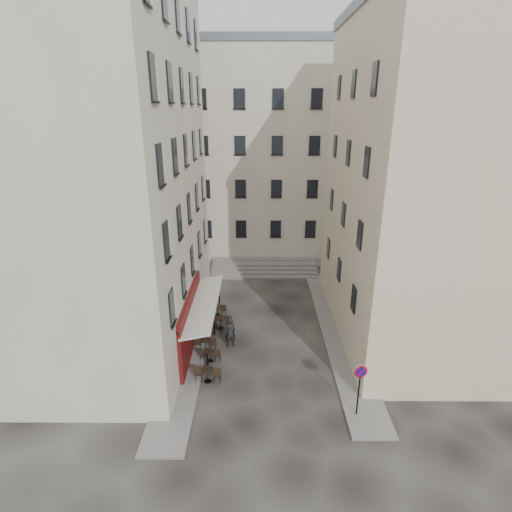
{
  "coord_description": "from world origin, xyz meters",
  "views": [
    {
      "loc": [
        -0.54,
        -19.21,
        13.36
      ],
      "look_at": [
        -0.66,
        4.0,
        4.71
      ],
      "focal_mm": 28.0,
      "sensor_mm": 36.0,
      "label": 1
    }
  ],
  "objects_px": {
    "no_parking_sign": "(360,381)",
    "pedestrian": "(230,332)",
    "bistro_table_b": "(210,355)",
    "bistro_table_a": "(208,374)"
  },
  "relations": [
    {
      "from": "no_parking_sign",
      "to": "pedestrian",
      "type": "relative_size",
      "value": 1.45
    },
    {
      "from": "bistro_table_b",
      "to": "pedestrian",
      "type": "distance_m",
      "value": 1.94
    },
    {
      "from": "no_parking_sign",
      "to": "bistro_table_b",
      "type": "bearing_deg",
      "value": 140.84
    },
    {
      "from": "bistro_table_a",
      "to": "pedestrian",
      "type": "distance_m",
      "value": 3.5
    },
    {
      "from": "no_parking_sign",
      "to": "bistro_table_a",
      "type": "height_order",
      "value": "no_parking_sign"
    },
    {
      "from": "no_parking_sign",
      "to": "pedestrian",
      "type": "bearing_deg",
      "value": 128.12
    },
    {
      "from": "no_parking_sign",
      "to": "bistro_table_a",
      "type": "distance_m",
      "value": 7.66
    },
    {
      "from": "bistro_table_a",
      "to": "no_parking_sign",
      "type": "bearing_deg",
      "value": -18.72
    },
    {
      "from": "bistro_table_b",
      "to": "bistro_table_a",
      "type": "bearing_deg",
      "value": -87.77
    },
    {
      "from": "bistro_table_a",
      "to": "pedestrian",
      "type": "bearing_deg",
      "value": 74.5
    }
  ]
}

